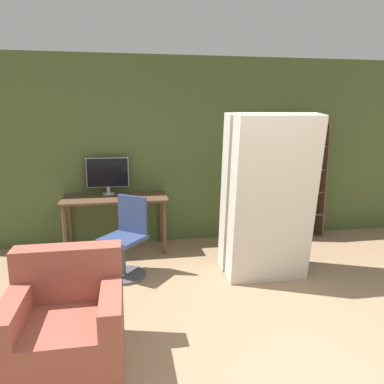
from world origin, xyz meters
TOP-DOWN VIEW (x-y plane):
  - wall_back at (0.00, 3.33)m, footprint 8.00×0.06m
  - desk at (-1.39, 2.99)m, footprint 1.42×0.63m
  - monitor at (-1.48, 3.20)m, footprint 0.59×0.17m
  - office_chair at (-1.26, 2.12)m, footprint 0.62×0.62m
  - bookshelf at (1.21, 3.18)m, footprint 0.90×0.30m
  - mattress_near at (0.35, 1.65)m, footprint 0.92×0.48m
  - mattress_far at (0.35, 2.01)m, footprint 0.92×0.47m
  - armchair at (-1.72, 0.59)m, footprint 0.85×0.80m

SIDE VIEW (x-z plane):
  - armchair at x=-1.72m, z-range -0.11..0.74m
  - office_chair at x=-1.26m, z-range -0.09..0.85m
  - desk at x=-1.39m, z-range 0.29..1.06m
  - bookshelf at x=1.21m, z-range 0.00..1.76m
  - mattress_far at x=0.35m, z-range 0.00..1.91m
  - mattress_near at x=0.35m, z-range 0.00..1.91m
  - monitor at x=-1.48m, z-range 0.80..1.32m
  - wall_back at x=0.00m, z-range 0.00..2.70m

